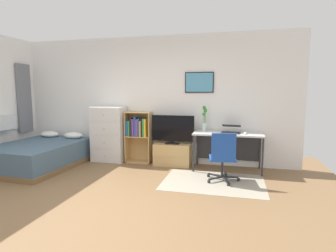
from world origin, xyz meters
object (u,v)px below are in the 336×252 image
object	(u,v)px
television	(173,130)
bamboo_vase	(204,120)
desk	(228,139)
laptop	(231,129)
office_chair	(223,156)
bookshelf	(138,132)
bed	(40,154)
computer_mouse	(245,133)
dresser	(109,134)
tv_stand	(173,154)

from	to	relation	value
television	bamboo_vase	world-z (taller)	bamboo_vase
desk	laptop	bearing A→B (deg)	-26.63
office_chair	bookshelf	bearing A→B (deg)	147.03
office_chair	bamboo_vase	distance (m)	1.14
bed	office_chair	world-z (taller)	office_chair
bookshelf	computer_mouse	bearing A→B (deg)	-5.17
desk	dresser	bearing A→B (deg)	179.94
bookshelf	dresser	bearing A→B (deg)	-175.08
dresser	laptop	bearing A→B (deg)	-0.67
bookshelf	bamboo_vase	distance (m)	1.45
bed	office_chair	distance (m)	3.70
bookshelf	bamboo_vase	world-z (taller)	bamboo_vase
dresser	bookshelf	distance (m)	0.67
bamboo_vase	television	bearing A→B (deg)	-171.89
bookshelf	television	xyz separation A→B (m)	(0.78, -0.06, 0.09)
bookshelf	computer_mouse	world-z (taller)	bookshelf
tv_stand	desk	size ratio (longest dim) A/B	0.58
tv_stand	office_chair	world-z (taller)	office_chair
television	computer_mouse	world-z (taller)	television
tv_stand	laptop	world-z (taller)	laptop
dresser	laptop	distance (m)	2.62
bed	dresser	distance (m)	1.45
bookshelf	desk	xyz separation A→B (m)	(1.90, -0.06, -0.06)
tv_stand	desk	xyz separation A→B (m)	(1.12, -0.02, 0.38)
bed	tv_stand	world-z (taller)	bed
laptop	computer_mouse	world-z (taller)	laptop
tv_stand	television	world-z (taller)	television
laptop	tv_stand	bearing A→B (deg)	-178.01
laptop	bookshelf	bearing A→B (deg)	-178.37
television	tv_stand	bearing A→B (deg)	90.00
desk	bamboo_vase	xyz separation A→B (m)	(-0.48, 0.09, 0.36)
bamboo_vase	bed	bearing A→B (deg)	-165.56
television	laptop	world-z (taller)	television
office_chair	laptop	size ratio (longest dim) A/B	2.10
bookshelf	television	distance (m)	0.78
bamboo_vase	tv_stand	bearing A→B (deg)	-173.86
desk	bookshelf	bearing A→B (deg)	178.19
bookshelf	computer_mouse	distance (m)	2.23
bed	dresser	size ratio (longest dim) A/B	1.65
dresser	tv_stand	xyz separation A→B (m)	(1.44, 0.02, -0.37)
dresser	office_chair	bearing A→B (deg)	-18.54
television	desk	bearing A→B (deg)	0.24
tv_stand	laptop	size ratio (longest dim) A/B	1.85
tv_stand	television	size ratio (longest dim) A/B	0.85
office_chair	laptop	world-z (taller)	laptop
bed	dresser	world-z (taller)	dresser
bookshelf	office_chair	xyz separation A→B (m)	(1.84, -0.90, -0.21)
bed	television	bearing A→B (deg)	17.95
office_chair	computer_mouse	xyz separation A→B (m)	(0.38, 0.70, 0.30)
bookshelf	bamboo_vase	bearing A→B (deg)	1.08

